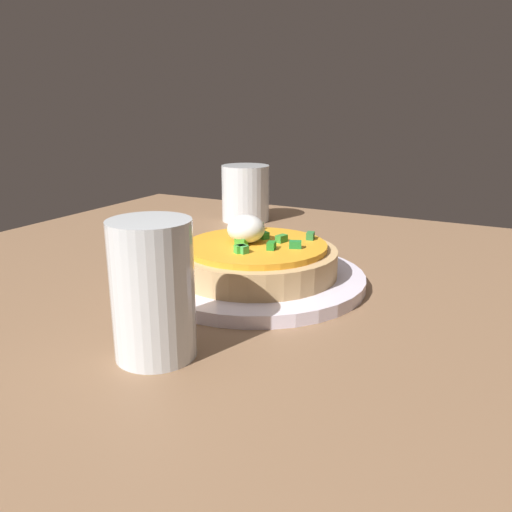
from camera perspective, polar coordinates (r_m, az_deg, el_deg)
dining_table at (r=57.97cm, az=-7.39°, el=-4.28°), size 92.88×80.60×2.11cm
plate at (r=57.34cm, az=0.00°, el=-2.55°), size 24.00×24.00×1.32cm
pizza at (r=56.59cm, az=-0.05°, el=-0.17°), size 17.79×17.79×6.49cm
cup_near at (r=88.18cm, az=-1.17°, el=6.59°), size 8.02×8.02×9.36cm
cup_far at (r=41.01cm, az=-11.27°, el=-4.34°), size 6.48×6.48×11.09cm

